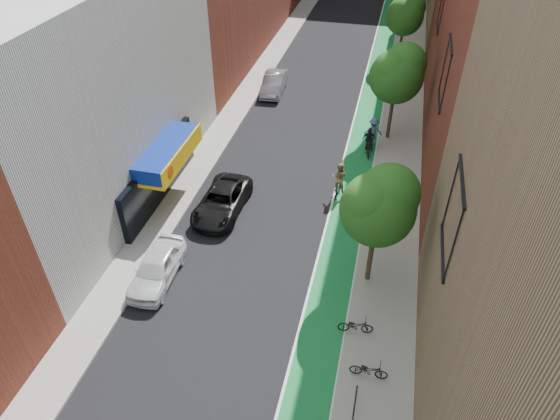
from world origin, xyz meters
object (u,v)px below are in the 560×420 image
Objects in this scene: cyclist_lane_far at (373,134)px; parked_car_silver at (274,83)px; parked_car_black at (222,201)px; cyclist_lane_mid at (368,145)px; cyclist_lane_near at (339,181)px; parked_car_white at (157,268)px.

parked_car_silver is at bearing -47.76° from cyclist_lane_far.
cyclist_lane_far is at bearing 51.42° from parked_car_black.
parked_car_silver is at bearing -53.19° from cyclist_lane_mid.
parked_car_silver is 2.05× the size of cyclist_lane_near.
parked_car_white is 21.83m from parked_car_silver.
parked_car_white is at bearing 56.12° from cyclist_lane_near.
parked_car_silver is 14.85m from cyclist_lane_near.
cyclist_lane_far is at bearing -96.80° from cyclist_lane_near.
parked_car_black is 11.02m from cyclist_lane_mid.
cyclist_lane_mid is 0.87× the size of cyclist_lane_far.
parked_car_white is 1.94× the size of cyclist_lane_near.
parked_car_black is at bearing 41.12° from cyclist_lane_far.
cyclist_lane_far is (0.18, 0.90, 0.34)m from cyclist_lane_mid.
parked_car_white is 0.95× the size of parked_car_silver.
cyclist_lane_near is 1.17× the size of cyclist_lane_mid.
parked_car_white is 0.86× the size of parked_car_black.
cyclist_lane_near is (7.18, -13.00, 0.28)m from parked_car_silver.
cyclist_lane_near is at bearing -64.38° from parked_car_silver.
cyclist_lane_mid is at bearing -46.41° from parked_car_silver.
cyclist_lane_far reaches higher than parked_car_silver.
cyclist_lane_far is at bearing 56.92° from parked_car_white.
cyclist_lane_far is at bearing -111.10° from cyclist_lane_mid.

